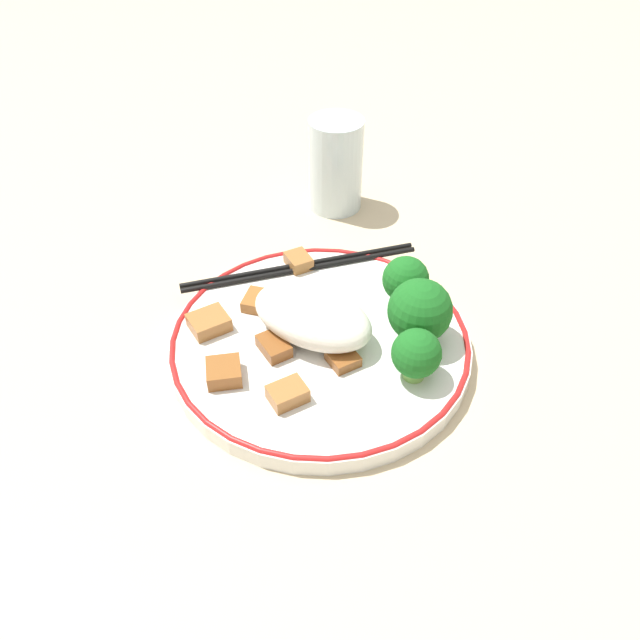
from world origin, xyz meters
name	(u,v)px	position (x,y,z in m)	size (l,w,h in m)	color
ground_plane	(320,350)	(0.00, 0.00, 0.00)	(3.00, 3.00, 0.00)	#C6B28E
plate	(320,342)	(0.00, 0.00, 0.01)	(0.27, 0.27, 0.02)	white
rice_mound	(311,317)	(0.01, 0.00, 0.04)	(0.11, 0.07, 0.04)	white
broccoli_back_left	(416,355)	(-0.09, 0.00, 0.04)	(0.04, 0.04, 0.05)	#72AD4C
broccoli_back_center	(420,311)	(-0.07, -0.04, 0.05)	(0.06, 0.06, 0.06)	#72AD4C
broccoli_back_right	(406,280)	(-0.04, -0.08, 0.05)	(0.04, 0.04, 0.05)	#72AD4C
meat_near_front	(209,322)	(0.09, 0.04, 0.02)	(0.04, 0.04, 0.01)	#9E6633
meat_near_left	(274,346)	(0.02, 0.04, 0.02)	(0.04, 0.03, 0.01)	brown
meat_near_right	(330,307)	(0.01, -0.03, 0.02)	(0.04, 0.04, 0.01)	brown
meat_near_back	(256,301)	(0.07, -0.01, 0.02)	(0.03, 0.03, 0.01)	#995B28
meat_on_rice_edge	(298,261)	(0.07, -0.08, 0.02)	(0.03, 0.03, 0.01)	#9E6633
meat_mid_left	(343,359)	(-0.03, 0.02, 0.02)	(0.03, 0.03, 0.01)	brown
meat_mid_right	(224,372)	(0.04, 0.08, 0.02)	(0.04, 0.04, 0.01)	brown
meat_far_scatter	(288,394)	(-0.02, 0.07, 0.02)	(0.03, 0.04, 0.01)	#9E6633
chopsticks	(301,267)	(0.07, -0.07, 0.02)	(0.17, 0.18, 0.01)	black
drinking_glass	(336,165)	(0.11, -0.22, 0.05)	(0.06, 0.06, 0.11)	silver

